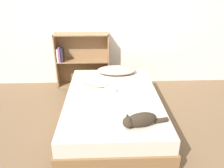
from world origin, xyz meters
name	(u,v)px	position (x,y,z in m)	size (l,w,h in m)	color
ground_plane	(112,122)	(0.00, 0.00, 0.00)	(8.00, 8.00, 0.00)	brown
wall_back	(109,16)	(0.00, 1.41, 1.25)	(8.00, 0.06, 2.50)	silver
bed	(112,109)	(0.00, 0.00, 0.21)	(1.25, 1.94, 0.43)	brown
pillow	(116,70)	(0.10, 0.76, 0.48)	(0.63, 0.36, 0.12)	#B29E8E
cat_light	(93,82)	(-0.26, 0.32, 0.48)	(0.54, 0.39, 0.14)	beige
cat_dark	(140,120)	(0.26, -0.68, 0.50)	(0.50, 0.21, 0.15)	#33281E
bookshelf	(81,59)	(-0.52, 1.29, 0.50)	(0.95, 0.26, 0.98)	#8E6B47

